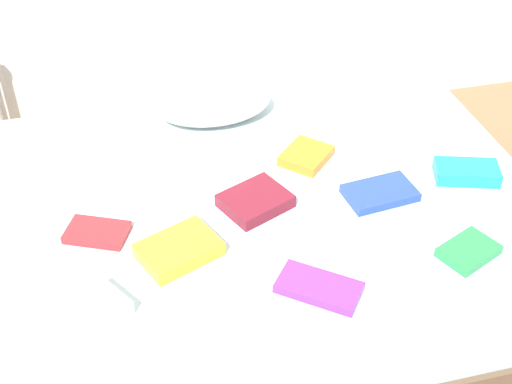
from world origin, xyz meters
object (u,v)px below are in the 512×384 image
object	(u,v)px
textbook_maroon	(255,201)
textbook_orange	(306,156)
textbook_teal	(467,172)
textbook_white	(85,317)
textbook_blue	(380,193)
bed	(259,249)
textbook_red	(97,232)
textbook_green	(469,251)
textbook_purple	(319,287)
textbook_yellow	(179,249)
pillow	(213,102)

from	to	relation	value
textbook_maroon	textbook_orange	bearing A→B (deg)	17.17
textbook_teal	textbook_white	world-z (taller)	same
textbook_maroon	textbook_white	distance (m)	0.71
textbook_blue	textbook_orange	distance (m)	0.33
bed	textbook_maroon	size ratio (longest dim) A/B	9.27
textbook_red	textbook_teal	xyz separation A→B (m)	(1.31, -0.01, 0.01)
textbook_red	textbook_green	world-z (taller)	textbook_green
textbook_purple	textbook_green	size ratio (longest dim) A/B	1.37
textbook_purple	textbook_maroon	size ratio (longest dim) A/B	1.14
textbook_maroon	textbook_yellow	bearing A→B (deg)	-172.58
textbook_white	textbook_purple	bearing A→B (deg)	-35.89
textbook_blue	textbook_green	size ratio (longest dim) A/B	1.34
pillow	bed	bearing A→B (deg)	-84.25
bed	textbook_red	size ratio (longest dim) A/B	10.17
bed	textbook_green	size ratio (longest dim) A/B	11.16
pillow	textbook_orange	size ratio (longest dim) A/B	2.62
textbook_orange	textbook_teal	bearing A→B (deg)	-70.08
textbook_purple	textbook_teal	world-z (taller)	textbook_teal
textbook_maroon	textbook_orange	world-z (taller)	textbook_maroon
textbook_red	textbook_purple	world-z (taller)	textbook_purple
textbook_purple	textbook_orange	bearing A→B (deg)	113.95
pillow	textbook_white	bearing A→B (deg)	-119.54
textbook_teal	textbook_green	distance (m)	0.41
textbook_blue	textbook_yellow	distance (m)	0.74
textbook_blue	textbook_white	world-z (taller)	textbook_white
bed	textbook_yellow	xyz separation A→B (m)	(-0.32, -0.23, 0.28)
textbook_red	textbook_yellow	world-z (taller)	textbook_yellow
textbook_orange	textbook_green	xyz separation A→B (m)	(0.34, -0.61, -0.00)
textbook_green	textbook_teal	bearing A→B (deg)	39.65
textbook_blue	textbook_yellow	bearing A→B (deg)	-176.81
textbook_teal	textbook_blue	bearing A→B (deg)	-157.85
textbook_blue	pillow	bearing A→B (deg)	118.66
bed	textbook_purple	size ratio (longest dim) A/B	8.13
textbook_purple	textbook_orange	xyz separation A→B (m)	(0.16, 0.65, 0.00)
textbook_purple	textbook_orange	size ratio (longest dim) A/B	1.36
pillow	textbook_maroon	distance (m)	0.60
textbook_blue	textbook_maroon	bearing A→B (deg)	166.50
pillow	textbook_blue	world-z (taller)	pillow
textbook_purple	textbook_maroon	world-z (taller)	textbook_maroon
textbook_maroon	pillow	bearing A→B (deg)	68.66
bed	textbook_yellow	world-z (taller)	textbook_yellow
textbook_purple	textbook_red	bearing A→B (deg)	-175.21
textbook_red	textbook_orange	xyz separation A→B (m)	(0.79, 0.24, 0.01)
pillow	textbook_orange	xyz separation A→B (m)	(0.28, -0.38, -0.05)
textbook_orange	textbook_teal	xyz separation A→B (m)	(0.53, -0.25, 0.01)
textbook_maroon	textbook_teal	size ratio (longest dim) A/B	0.96
textbook_teal	textbook_white	bearing A→B (deg)	-147.34
textbook_red	pillow	bearing A→B (deg)	75.27
pillow	textbook_blue	xyz separation A→B (m)	(0.46, -0.65, -0.05)
bed	textbook_purple	distance (m)	0.55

